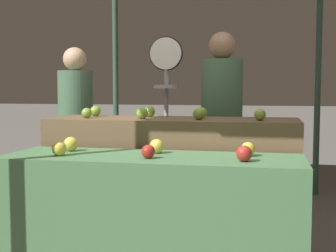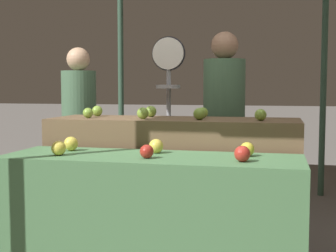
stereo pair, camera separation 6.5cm
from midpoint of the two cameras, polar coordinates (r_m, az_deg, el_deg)
name	(u,v)px [view 1 (the left image)]	position (r m, az deg, el deg)	size (l,w,h in m)	color
display_counter_front	(153,228)	(2.80, -2.57, -12.36)	(1.73, 0.55, 0.86)	#4C7A4C
display_counter_back	(173,191)	(3.34, 0.01, -7.95)	(1.73, 0.55, 1.03)	brown
apple_front_0	(59,149)	(2.78, -13.78, -2.68)	(0.09, 0.09, 0.09)	yellow
apple_front_1	(149,152)	(2.61, -3.08, -3.13)	(0.08, 0.08, 0.08)	#AD281E
apple_front_2	(244,154)	(2.52, 8.52, -3.34)	(0.09, 0.09, 0.09)	#B72D23
apple_front_3	(71,144)	(2.97, -12.39, -2.16)	(0.09, 0.09, 0.09)	yellow
apple_front_4	(157,146)	(2.81, -2.01, -2.47)	(0.09, 0.09, 0.09)	yellow
apple_front_5	(248,149)	(2.72, 9.05, -2.79)	(0.08, 0.08, 0.08)	gold
apple_back_0	(87,113)	(3.35, -10.44, 1.57)	(0.07, 0.07, 0.07)	#7AA338
apple_back_1	(142,113)	(3.20, -3.76, 1.56)	(0.08, 0.08, 0.08)	#7AA338
apple_back_2	(199,114)	(3.12, 3.17, 1.48)	(0.08, 0.08, 0.08)	#7AA338
apple_back_3	(260,115)	(3.10, 10.56, 1.35)	(0.08, 0.08, 0.08)	#84AD3D
apple_back_4	(95,111)	(3.55, -9.37, 1.81)	(0.08, 0.08, 0.08)	#7AA338
apple_back_5	(150,111)	(3.42, -2.81, 1.78)	(0.08, 0.08, 0.08)	#7AA338
apple_back_6	(202,113)	(3.33, 3.58, 1.65)	(0.08, 0.08, 0.08)	#84AD3D
produce_scale	(166,92)	(3.85, -0.73, 4.15)	(0.28, 0.20, 1.67)	#99999E
person_vendor_at_scale	(221,119)	(3.88, 6.06, 0.83)	(0.41, 0.41, 1.70)	#2D2D38
person_customer_left	(76,122)	(4.35, -11.60, 0.52)	(0.43, 0.43, 1.61)	#2D2D38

